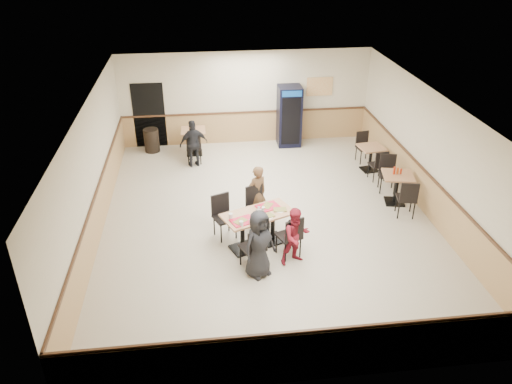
{
  "coord_description": "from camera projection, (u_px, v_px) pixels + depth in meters",
  "views": [
    {
      "loc": [
        -1.56,
        -10.44,
        6.46
      ],
      "look_at": [
        -0.34,
        -0.5,
        1.04
      ],
      "focal_mm": 35.0,
      "sensor_mm": 36.0,
      "label": 1
    }
  ],
  "objects": [
    {
      "name": "side_table_far_chair_north",
      "position": [
        364.0,
        147.0,
        15.08
      ],
      "size": [
        0.49,
        0.49,
        0.95
      ],
      "primitive_type": null,
      "rotation": [
        0.0,
        0.0,
        0.13
      ],
      "color": "black",
      "rests_on": "ground"
    },
    {
      "name": "side_table_far",
      "position": [
        371.0,
        155.0,
        14.54
      ],
      "size": [
        0.78,
        0.78,
        0.75
      ],
      "rotation": [
        0.0,
        0.0,
        0.13
      ],
      "color": "black",
      "rests_on": "ground"
    },
    {
      "name": "condiment_caddy",
      "position": [
        397.0,
        171.0,
        12.69
      ],
      "size": [
        0.23,
        0.06,
        0.2
      ],
      "color": "#AD260C",
      "rests_on": "side_table_near"
    },
    {
      "name": "main_table",
      "position": [
        258.0,
        224.0,
        11.09
      ],
      "size": [
        1.73,
        1.3,
        0.83
      ],
      "rotation": [
        0.0,
        0.0,
        0.38
      ],
      "color": "black",
      "rests_on": "ground"
    },
    {
      "name": "trash_bin",
      "position": [
        152.0,
        140.0,
        15.82
      ],
      "size": [
        0.47,
        0.47,
        0.75
      ],
      "primitive_type": "cylinder",
      "color": "black",
      "rests_on": "ground"
    },
    {
      "name": "room_shell",
      "position": [
        315.0,
        152.0,
        14.5
      ],
      "size": [
        10.0,
        10.0,
        10.0
      ],
      "color": "silver",
      "rests_on": "ground"
    },
    {
      "name": "main_chairs",
      "position": [
        256.0,
        226.0,
        11.08
      ],
      "size": [
        1.96,
        2.2,
        1.06
      ],
      "rotation": [
        0.0,
        0.0,
        0.38
      ],
      "color": "black",
      "rests_on": "ground"
    },
    {
      "name": "diner_woman_left",
      "position": [
        259.0,
        244.0,
        10.06
      ],
      "size": [
        0.87,
        0.8,
        1.5
      ],
      "primitive_type": "imported",
      "rotation": [
        0.0,
        0.0,
        0.57
      ],
      "color": "black",
      "rests_on": "ground"
    },
    {
      "name": "side_table_near_chair_south",
      "position": [
        406.0,
        197.0,
        12.26
      ],
      "size": [
        0.56,
        0.56,
        1.03
      ],
      "primitive_type": null,
      "rotation": [
        0.0,
        0.0,
        2.94
      ],
      "color": "black",
      "rests_on": "ground"
    },
    {
      "name": "pepsi_cooler",
      "position": [
        289.0,
        116.0,
        16.05
      ],
      "size": [
        0.75,
        0.76,
        1.95
      ],
      "rotation": [
        0.0,
        0.0,
        -0.02
      ],
      "color": "black",
      "rests_on": "ground"
    },
    {
      "name": "diner_woman_right",
      "position": [
        296.0,
        236.0,
        10.48
      ],
      "size": [
        0.77,
        0.68,
        1.31
      ],
      "primitive_type": "imported",
      "rotation": [
        0.0,
        0.0,
        0.34
      ],
      "color": "maroon",
      "rests_on": "ground"
    },
    {
      "name": "lone_diner",
      "position": [
        194.0,
        144.0,
        14.7
      ],
      "size": [
        0.9,
        0.55,
        1.44
      ],
      "primitive_type": "imported",
      "rotation": [
        0.0,
        0.0,
        3.4
      ],
      "color": "black",
      "rests_on": "ground"
    },
    {
      "name": "diner_man_opposite",
      "position": [
        257.0,
        194.0,
        11.95
      ],
      "size": [
        0.64,
        0.56,
        1.46
      ],
      "primitive_type": "imported",
      "rotation": [
        0.0,
        0.0,
        3.63
      ],
      "color": "brown",
      "rests_on": "ground"
    },
    {
      "name": "side_table_far_chair_south",
      "position": [
        377.0,
        164.0,
        14.03
      ],
      "size": [
        0.49,
        0.49,
        0.95
      ],
      "primitive_type": null,
      "rotation": [
        0.0,
        0.0,
        3.28
      ],
      "color": "black",
      "rests_on": "ground"
    },
    {
      "name": "ground",
      "position": [
        267.0,
        219.0,
        12.36
      ],
      "size": [
        10.0,
        10.0,
        0.0
      ],
      "primitive_type": "plane",
      "color": "beige",
      "rests_on": "ground"
    },
    {
      "name": "back_table",
      "position": [
        194.0,
        138.0,
        15.59
      ],
      "size": [
        0.75,
        0.75,
        0.8
      ],
      "rotation": [
        0.0,
        0.0,
        0.0
      ],
      "color": "black",
      "rests_on": "ground"
    },
    {
      "name": "side_table_near",
      "position": [
        397.0,
        184.0,
        12.82
      ],
      "size": [
        0.89,
        0.89,
        0.81
      ],
      "rotation": [
        0.0,
        0.0,
        -0.2
      ],
      "color": "black",
      "rests_on": "ground"
    },
    {
      "name": "side_table_near_chair_north",
      "position": [
        388.0,
        174.0,
        13.4
      ],
      "size": [
        0.56,
        0.56,
        1.03
      ],
      "primitive_type": null,
      "rotation": [
        0.0,
        0.0,
        -0.2
      ],
      "color": "black",
      "rests_on": "ground"
    },
    {
      "name": "tabletop_clutter",
      "position": [
        257.0,
        214.0,
        10.88
      ],
      "size": [
        1.32,
        1.06,
        0.12
      ],
      "rotation": [
        0.0,
        0.0,
        0.38
      ],
      "color": "red",
      "rests_on": "main_table"
    },
    {
      "name": "back_table_chair_lone",
      "position": [
        194.0,
        147.0,
        15.04
      ],
      "size": [
        0.47,
        0.47,
        1.01
      ],
      "primitive_type": null,
      "rotation": [
        0.0,
        0.0,
        3.14
      ],
      "color": "black",
      "rests_on": "ground"
    }
  ]
}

